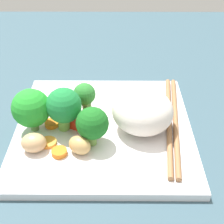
% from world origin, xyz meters
% --- Properties ---
extents(ground_plane, '(1.10, 1.10, 0.02)m').
position_xyz_m(ground_plane, '(0.00, 0.00, -0.01)').
color(ground_plane, '#354F5B').
extents(square_plate, '(0.27, 0.27, 0.01)m').
position_xyz_m(square_plate, '(0.00, 0.00, 0.01)').
color(square_plate, white).
rests_on(square_plate, ground_plane).
extents(rice_mound, '(0.12, 0.12, 0.07)m').
position_xyz_m(rice_mound, '(0.01, 0.06, 0.05)').
color(rice_mound, white).
rests_on(rice_mound, square_plate).
extents(broccoli_floret_0, '(0.05, 0.05, 0.07)m').
position_xyz_m(broccoli_floret_0, '(0.01, -0.06, 0.06)').
color(broccoli_floret_0, '#6DB14B').
rests_on(broccoli_floret_0, square_plate).
extents(broccoli_floret_1, '(0.06, 0.06, 0.07)m').
position_xyz_m(broccoli_floret_1, '(0.01, -0.10, 0.05)').
color(broccoli_floret_1, '#64934A').
rests_on(broccoli_floret_1, square_plate).
extents(broccoli_floret_2, '(0.04, 0.04, 0.06)m').
position_xyz_m(broccoli_floret_2, '(-0.03, -0.03, 0.05)').
color(broccoli_floret_2, '#629E4B').
rests_on(broccoli_floret_2, square_plate).
extents(broccoli_floret_3, '(0.05, 0.05, 0.06)m').
position_xyz_m(broccoli_floret_3, '(0.04, -0.01, 0.05)').
color(broccoli_floret_3, '#82B752').
rests_on(broccoli_floret_3, square_plate).
extents(carrot_slice_0, '(0.03, 0.03, 0.01)m').
position_xyz_m(carrot_slice_0, '(0.06, -0.06, 0.02)').
color(carrot_slice_0, orange).
rests_on(carrot_slice_0, square_plate).
extents(carrot_slice_1, '(0.03, 0.03, 0.01)m').
position_xyz_m(carrot_slice_1, '(0.04, -0.08, 0.01)').
color(carrot_slice_1, orange).
rests_on(carrot_slice_1, square_plate).
extents(carrot_slice_2, '(0.03, 0.03, 0.01)m').
position_xyz_m(carrot_slice_2, '(-0.00, -0.08, 0.02)').
color(carrot_slice_2, orange).
rests_on(carrot_slice_2, square_plate).
extents(pepper_chunk_0, '(0.03, 0.03, 0.01)m').
position_xyz_m(pepper_chunk_0, '(-0.04, -0.09, 0.02)').
color(pepper_chunk_0, red).
rests_on(pepper_chunk_0, square_plate).
extents(pepper_chunk_1, '(0.03, 0.03, 0.02)m').
position_xyz_m(pepper_chunk_1, '(-0.01, -0.06, 0.02)').
color(pepper_chunk_1, red).
rests_on(pepper_chunk_1, square_plate).
extents(pepper_chunk_2, '(0.04, 0.04, 0.02)m').
position_xyz_m(pepper_chunk_2, '(0.00, -0.03, 0.02)').
color(pepper_chunk_2, red).
rests_on(pepper_chunk_2, square_plate).
extents(chicken_piece_0, '(0.03, 0.04, 0.03)m').
position_xyz_m(chicken_piece_0, '(0.06, -0.10, 0.03)').
color(chicken_piece_0, tan).
rests_on(chicken_piece_0, square_plate).
extents(chicken_piece_1, '(0.04, 0.04, 0.03)m').
position_xyz_m(chicken_piece_1, '(0.06, -0.03, 0.03)').
color(chicken_piece_1, tan).
rests_on(chicken_piece_1, square_plate).
extents(chicken_piece_2, '(0.04, 0.04, 0.02)m').
position_xyz_m(chicken_piece_2, '(0.00, -0.01, 0.02)').
color(chicken_piece_2, tan).
rests_on(chicken_piece_2, square_plate).
extents(chopstick_pair, '(0.24, 0.05, 0.01)m').
position_xyz_m(chopstick_pair, '(-0.01, 0.11, 0.02)').
color(chopstick_pair, '#986942').
rests_on(chopstick_pair, square_plate).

